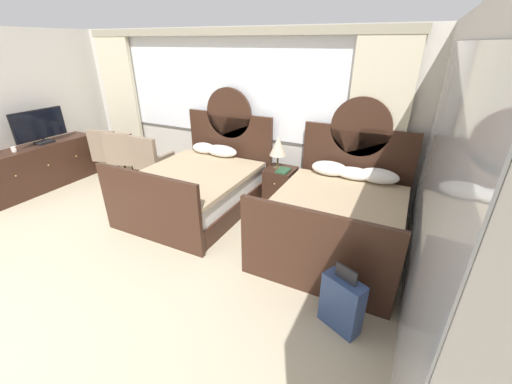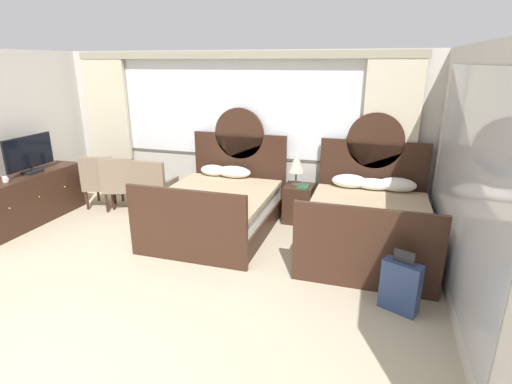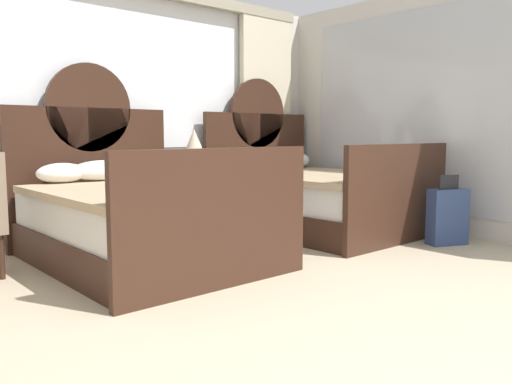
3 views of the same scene
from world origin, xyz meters
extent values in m
cube|color=beige|center=(0.00, 4.37, 1.35)|extent=(6.44, 0.07, 2.70)
cube|color=#5B5954|center=(0.00, 4.33, 1.79)|extent=(4.62, 0.02, 1.77)
cube|color=white|center=(0.00, 4.32, 1.79)|extent=(4.54, 0.02, 1.69)
cube|color=beige|center=(2.52, 4.24, 1.30)|extent=(0.82, 0.08, 2.60)
cube|color=beige|center=(3.26, 1.87, 1.35)|extent=(0.07, 4.94, 2.70)
cube|color=#B2B7BC|center=(3.21, 2.17, 1.35)|extent=(0.01, 3.46, 2.27)
cube|color=#382116|center=(0.10, 3.13, 0.15)|extent=(1.57, 2.04, 0.30)
cube|color=white|center=(0.10, 3.13, 0.45)|extent=(1.51, 1.94, 0.29)
cube|color=tan|center=(0.10, 3.05, 0.62)|extent=(1.61, 1.84, 0.06)
cube|color=#382116|center=(0.10, 4.18, 0.68)|extent=(1.65, 0.06, 1.36)
cylinder|color=#382116|center=(0.10, 4.18, 1.36)|extent=(0.86, 0.06, 0.86)
cube|color=#382116|center=(0.10, 2.08, 0.50)|extent=(1.65, 0.06, 1.00)
ellipsoid|color=white|center=(-0.29, 3.93, 0.74)|extent=(0.46, 0.28, 0.18)
ellipsoid|color=white|center=(0.08, 3.91, 0.75)|extent=(0.60, 0.28, 0.19)
cube|color=#382116|center=(2.32, 3.13, 0.15)|extent=(1.57, 2.04, 0.30)
cube|color=white|center=(2.32, 3.13, 0.45)|extent=(1.51, 1.94, 0.29)
cube|color=tan|center=(2.32, 3.05, 0.62)|extent=(1.61, 1.84, 0.06)
cube|color=#382116|center=(2.32, 4.18, 0.68)|extent=(1.65, 0.06, 1.36)
cylinder|color=#382116|center=(2.32, 4.18, 1.36)|extent=(0.86, 0.06, 0.86)
cube|color=#382116|center=(2.32, 2.08, 0.50)|extent=(1.65, 0.06, 1.00)
ellipsoid|color=white|center=(1.99, 3.91, 0.76)|extent=(0.54, 0.31, 0.20)
ellipsoid|color=white|center=(2.36, 3.91, 0.74)|extent=(0.55, 0.29, 0.17)
ellipsoid|color=white|center=(2.69, 3.92, 0.76)|extent=(0.56, 0.29, 0.21)
cube|color=#382116|center=(1.21, 3.90, 0.31)|extent=(0.45, 0.45, 0.62)
sphere|color=tan|center=(1.21, 3.66, 0.44)|extent=(0.02, 0.02, 0.02)
cylinder|color=brown|center=(1.15, 3.90, 0.63)|extent=(0.14, 0.14, 0.02)
cylinder|color=brown|center=(1.15, 3.90, 0.74)|extent=(0.03, 0.03, 0.20)
cone|color=beige|center=(1.15, 3.90, 0.99)|extent=(0.27, 0.27, 0.31)
cube|color=#285133|center=(1.29, 3.81, 0.63)|extent=(0.18, 0.26, 0.03)
cylinder|color=#382116|center=(-0.99, 3.38, 0.17)|extent=(0.04, 0.04, 0.35)
cube|color=navy|center=(2.71, 1.77, 0.28)|extent=(0.43, 0.31, 0.56)
cube|color=#232326|center=(2.71, 1.77, 0.63)|extent=(0.20, 0.11, 0.14)
cylinder|color=black|center=(2.57, 1.84, 0.03)|extent=(0.05, 0.04, 0.05)
cylinder|color=black|center=(2.85, 1.71, 0.03)|extent=(0.05, 0.04, 0.05)
camera|label=1|loc=(2.97, -0.54, 2.48)|focal=22.13mm
camera|label=2|loc=(2.32, -2.11, 2.51)|focal=27.67mm
camera|label=3|loc=(-2.09, -0.79, 1.10)|focal=36.43mm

